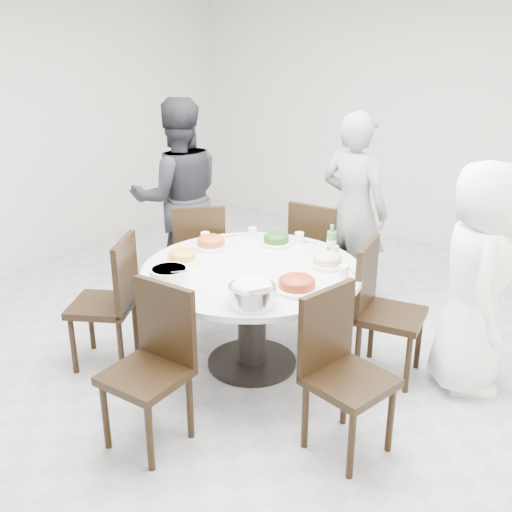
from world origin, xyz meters
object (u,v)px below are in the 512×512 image
Objects in this scene: chair_nw at (199,255)px; diner_middle at (354,211)px; diner_right at (477,279)px; chair_s at (145,372)px; soup_bowl at (169,274)px; beverage_bottle at (332,241)px; chair_ne at (392,313)px; chair_n at (321,254)px; chair_sw at (102,302)px; rice_bowl at (252,295)px; dining_table at (252,317)px; chair_se at (350,378)px; diner_left at (179,198)px.

diner_middle is (1.01, 0.83, 0.36)m from chair_nw.
chair_s is at bearing 118.81° from diner_right.
soup_bowl is at bearing 100.43° from diner_right.
diner_middle is at bearing 106.10° from beverage_bottle.
chair_ne is 1.00× the size of chair_n.
diner_middle reaches higher than chair_nw.
chair_nw and chair_sw have the same top height.
chair_n is 0.86m from beverage_bottle.
rice_bowl is (0.25, -1.82, -0.02)m from diner_middle.
chair_nw is 1.20m from soup_bowl.
dining_table is 1.58× the size of chair_n.
beverage_bottle reaches higher than chair_se.
chair_n is 1.66m from soup_bowl.
diner_left is 6.14× the size of rice_bowl.
diner_right is (2.20, 1.21, 0.30)m from chair_sw.
dining_table is 0.97× the size of diner_right.
beverage_bottle is at bearing 47.91° from chair_se.
rice_bowl is (1.64, -1.19, -0.06)m from diner_left.
chair_nw is 1.00× the size of chair_sw.
chair_n reaches higher than soup_bowl.
chair_se is 1.34m from soup_bowl.
dining_table is at bearing -123.30° from beverage_bottle.
soup_bowl is at bearing 118.48° from chair_ne.
diner_middle is (0.09, 1.35, 0.46)m from dining_table.
diner_left reaches higher than soup_bowl.
soup_bowl is at bearing 78.19° from diner_left.
rice_bowl reaches higher than soup_bowl.
beverage_bottle is at bearing 109.78° from diner_middle.
rice_bowl is at bearing 98.52° from chair_nw.
diner_right reaches higher than rice_bowl.
diner_right is at bearing 7.34° from beverage_bottle.
dining_table is 1.06m from chair_nw.
chair_n is 1.53m from diner_right.
chair_n reaches higher than dining_table.
rice_bowl is at bearing 102.69° from chair_n.
beverage_bottle reaches higher than dining_table.
diner_left reaches higher than rice_bowl.
soup_bowl is at bearing 80.99° from diner_middle.
diner_left is (-1.40, -0.63, 0.04)m from diner_middle.
chair_s is at bearing -60.01° from soup_bowl.
chair_nw is (-0.92, 0.52, 0.10)m from dining_table.
rice_bowl is at bearing 60.05° from chair_s.
rice_bowl is at bearing 92.69° from diner_left.
chair_se is at bearing 109.81° from chair_nw.
diner_middle is at bearing 36.20° from diner_right.
chair_nw is 1.31m from beverage_bottle.
chair_n is at bearing 104.81° from rice_bowl.
diner_right is at bearing 153.37° from diner_middle.
chair_sw is at bearing -138.22° from beverage_bottle.
diner_left is at bearing 169.31° from chair_sw.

